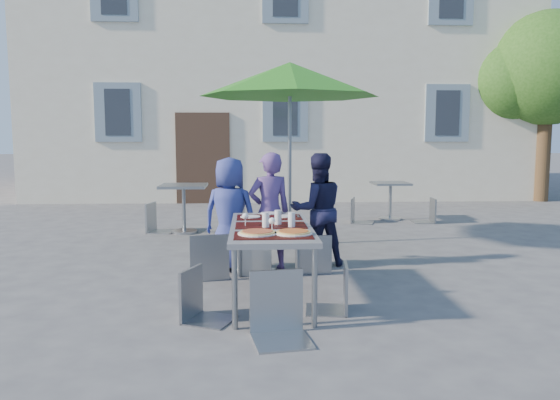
{
  "coord_description": "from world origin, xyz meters",
  "views": [
    {
      "loc": [
        -0.85,
        -5.86,
        1.64
      ],
      "look_at": [
        -0.51,
        0.41,
        0.9
      ],
      "focal_mm": 35.0,
      "sensor_mm": 36.0,
      "label": 1
    }
  ],
  "objects": [
    {
      "name": "chair_5",
      "position": [
        -0.63,
        -1.55,
        0.6
      ],
      "size": [
        0.52,
        0.52,
        1.02
      ],
      "color": "#90969B",
      "rests_on": "ground"
    },
    {
      "name": "building",
      "position": [
        -0.0,
        11.5,
        4.85
      ],
      "size": [
        13.6,
        8.2,
        11.1
      ],
      "color": "beige",
      "rests_on": "ground"
    },
    {
      "name": "patio_umbrella",
      "position": [
        -0.27,
        2.25,
        2.44
      ],
      "size": [
        2.66,
        2.66,
        2.71
      ],
      "color": "#A4A8AC",
      "rests_on": "ground"
    },
    {
      "name": "dining_table",
      "position": [
        -0.65,
        -0.49,
        0.7
      ],
      "size": [
        0.8,
        1.85,
        0.76
      ],
      "color": "#4E4E53",
      "rests_on": "ground"
    },
    {
      "name": "glassware",
      "position": [
        -0.62,
        -0.57,
        0.83
      ],
      "size": [
        0.52,
        0.44,
        0.15
      ],
      "color": "silver",
      "rests_on": "dining_table"
    },
    {
      "name": "child_0",
      "position": [
        -1.1,
        0.72,
        0.69
      ],
      "size": [
        0.78,
        0.64,
        1.39
      ],
      "primitive_type": "imported",
      "rotation": [
        0.0,
        0.0,
        2.81
      ],
      "color": "navy",
      "rests_on": "ground"
    },
    {
      "name": "bg_chair_r_1",
      "position": [
        2.52,
        4.24,
        0.51
      ],
      "size": [
        0.42,
        0.41,
        0.88
      ],
      "color": "gray",
      "rests_on": "ground"
    },
    {
      "name": "bg_chair_l_0",
      "position": [
        -2.47,
        3.48,
        0.56
      ],
      "size": [
        0.51,
        0.51,
        0.95
      ],
      "color": "gray",
      "rests_on": "ground"
    },
    {
      "name": "child_1",
      "position": [
        -0.62,
        0.7,
        0.72
      ],
      "size": [
        0.6,
        0.47,
        1.45
      ],
      "primitive_type": "imported",
      "rotation": [
        0.0,
        0.0,
        3.41
      ],
      "color": "#563B7A",
      "rests_on": "ground"
    },
    {
      "name": "tree",
      "position": [
        6.55,
        7.54,
        3.25
      ],
      "size": [
        3.6,
        3.0,
        4.7
      ],
      "color": "#4A351F",
      "rests_on": "ground"
    },
    {
      "name": "chair_1",
      "position": [
        -0.8,
        0.48,
        0.54
      ],
      "size": [
        0.47,
        0.48,
        0.93
      ],
      "color": "gray",
      "rests_on": "ground"
    },
    {
      "name": "ground",
      "position": [
        0.0,
        0.0,
        0.0
      ],
      "size": [
        90.0,
        90.0,
        0.0
      ],
      "primitive_type": "plane",
      "color": "#47474A",
      "rests_on": "ground"
    },
    {
      "name": "bg_chair_r_0",
      "position": [
        -1.11,
        3.46,
        0.59
      ],
      "size": [
        0.52,
        0.52,
        1.01
      ],
      "color": "gray",
      "rests_on": "ground"
    },
    {
      "name": "pizza_near_right",
      "position": [
        -0.46,
        -0.98,
        0.77
      ],
      "size": [
        0.35,
        0.35,
        0.03
      ],
      "color": "white",
      "rests_on": "dining_table"
    },
    {
      "name": "cafe_table_0",
      "position": [
        -1.98,
        3.37,
        0.59
      ],
      "size": [
        0.77,
        0.77,
        0.82
      ],
      "color": "#A4A8AC",
      "rests_on": "ground"
    },
    {
      "name": "chair_2",
      "position": [
        -0.09,
        0.56,
        0.52
      ],
      "size": [
        0.41,
        0.41,
        0.89
      ],
      "color": "gray",
      "rests_on": "ground"
    },
    {
      "name": "chair_0",
      "position": [
        -1.34,
        0.33,
        0.6
      ],
      "size": [
        0.54,
        0.54,
        1.01
      ],
      "color": "gray",
      "rests_on": "ground"
    },
    {
      "name": "bg_chair_l_1",
      "position": [
        1.18,
        4.28,
        0.52
      ],
      "size": [
        0.5,
        0.5,
        0.9
      ],
      "color": "gray",
      "rests_on": "ground"
    },
    {
      "name": "pizza_near_left",
      "position": [
        -0.79,
        -0.97,
        0.77
      ],
      "size": [
        0.36,
        0.36,
        0.03
      ],
      "color": "white",
      "rests_on": "dining_table"
    },
    {
      "name": "cafe_table_1",
      "position": [
        1.89,
        4.62,
        0.5
      ],
      "size": [
        0.69,
        0.69,
        0.74
      ],
      "color": "#A4A8AC",
      "rests_on": "ground"
    },
    {
      "name": "child_2",
      "position": [
        -0.01,
        0.93,
        0.71
      ],
      "size": [
        0.75,
        0.51,
        1.43
      ],
      "primitive_type": "imported",
      "rotation": [
        0.0,
        0.0,
        3.3
      ],
      "color": "#191937",
      "rests_on": "ground"
    },
    {
      "name": "place_settings",
      "position": [
        -0.65,
        0.16,
        0.76
      ],
      "size": [
        0.65,
        0.48,
        0.01
      ],
      "color": "white",
      "rests_on": "dining_table"
    },
    {
      "name": "chair_3",
      "position": [
        -1.3,
        -1.1,
        0.51
      ],
      "size": [
        0.52,
        0.52,
        0.89
      ],
      "color": "gray",
      "rests_on": "ground"
    },
    {
      "name": "chair_4",
      "position": [
        -0.06,
        -0.92,
        0.5
      ],
      "size": [
        0.43,
        0.43,
        0.86
      ],
      "color": "gray",
      "rests_on": "ground"
    }
  ]
}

